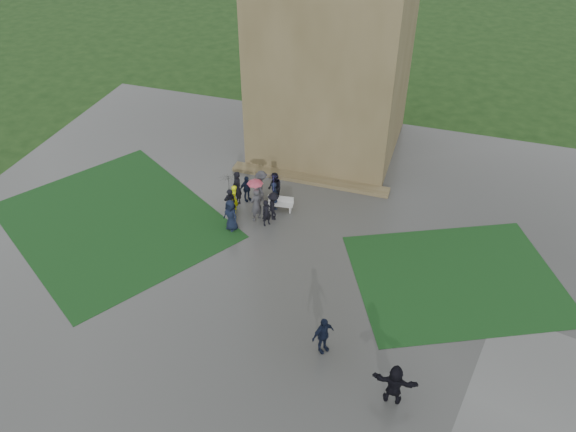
% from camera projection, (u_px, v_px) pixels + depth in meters
% --- Properties ---
extents(ground, '(120.00, 120.00, 0.00)m').
position_uv_depth(ground, '(240.00, 315.00, 23.50)').
color(ground, black).
extents(plaza, '(34.00, 34.00, 0.02)m').
position_uv_depth(plaza, '(256.00, 283.00, 25.01)').
color(plaza, '#393936').
rests_on(plaza, ground).
extents(lawn_inset_left, '(14.10, 13.46, 0.01)m').
position_uv_depth(lawn_inset_left, '(113.00, 221.00, 28.58)').
color(lawn_inset_left, black).
rests_on(lawn_inset_left, plaza).
extents(lawn_inset_right, '(11.12, 10.15, 0.01)m').
position_uv_depth(lawn_inset_right, '(457.00, 278.00, 25.22)').
color(lawn_inset_right, black).
rests_on(lawn_inset_right, plaza).
extents(tower_plinth, '(9.00, 0.80, 0.22)m').
position_uv_depth(tower_plinth, '(309.00, 179.00, 31.46)').
color(tower_plinth, brown).
rests_on(tower_plinth, plaza).
extents(bench, '(1.39, 0.59, 0.78)m').
position_uv_depth(bench, '(280.00, 204.00, 29.12)').
color(bench, '#B7B7B2').
rests_on(bench, plaza).
extents(visitor_cluster, '(3.19, 3.95, 2.61)m').
position_uv_depth(visitor_cluster, '(254.00, 194.00, 28.51)').
color(visitor_cluster, black).
rests_on(visitor_cluster, plaza).
extents(pedestrian_mid, '(1.07, 1.15, 1.72)m').
position_uv_depth(pedestrian_mid, '(323.00, 335.00, 21.48)').
color(pedestrian_mid, black).
rests_on(pedestrian_mid, plaza).
extents(pedestrian_near, '(1.65, 0.63, 1.76)m').
position_uv_depth(pedestrian_near, '(394.00, 384.00, 19.67)').
color(pedestrian_near, black).
rests_on(pedestrian_near, plaza).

